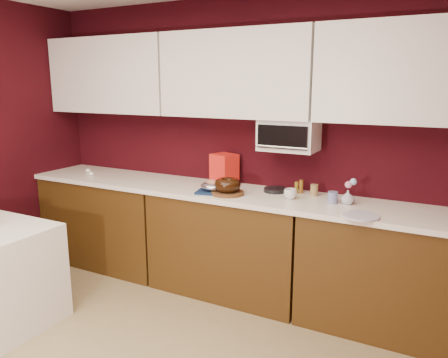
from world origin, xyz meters
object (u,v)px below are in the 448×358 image
at_px(bundt_cake, 228,185).
at_px(foil_ham_nest, 212,186).
at_px(toaster_oven, 289,135).
at_px(coffee_mug, 290,193).
at_px(flower_vase, 348,196).
at_px(pandoro_box, 224,169).
at_px(blue_jar, 333,198).

distance_m(bundt_cake, foil_ham_nest, 0.14).
xyz_separation_m(toaster_oven, coffee_mug, (0.09, -0.18, -0.43)).
relative_size(toaster_oven, foil_ham_nest, 2.30).
xyz_separation_m(bundt_cake, flower_vase, (0.92, 0.16, -0.02)).
height_order(pandoro_box, blue_jar, pandoro_box).
xyz_separation_m(foil_ham_nest, flower_vase, (1.06, 0.17, 0.00)).
bearing_deg(blue_jar, toaster_oven, 159.41).
xyz_separation_m(bundt_cake, foil_ham_nest, (-0.14, -0.01, -0.02)).
bearing_deg(pandoro_box, blue_jar, 8.22).
distance_m(foil_ham_nest, coffee_mug, 0.64).
bearing_deg(pandoro_box, foil_ham_nest, -61.67).
bearing_deg(coffee_mug, bundt_cake, -167.91).
xyz_separation_m(toaster_oven, pandoro_box, (-0.60, 0.03, -0.34)).
xyz_separation_m(toaster_oven, bundt_cake, (-0.41, -0.28, -0.40)).
height_order(pandoro_box, coffee_mug, pandoro_box).
height_order(bundt_cake, flower_vase, bundt_cake).
height_order(foil_ham_nest, pandoro_box, pandoro_box).
bearing_deg(coffee_mug, toaster_oven, 116.22).
xyz_separation_m(coffee_mug, blue_jar, (0.32, 0.02, -0.00)).
distance_m(pandoro_box, blue_jar, 1.03).
xyz_separation_m(pandoro_box, flower_vase, (1.11, -0.15, -0.08)).
relative_size(bundt_cake, flower_vase, 1.79).
distance_m(foil_ham_nest, flower_vase, 1.07).
relative_size(blue_jar, flower_vase, 0.75).
xyz_separation_m(foil_ham_nest, coffee_mug, (0.63, 0.12, -0.01)).
height_order(toaster_oven, pandoro_box, toaster_oven).
relative_size(coffee_mug, blue_jar, 1.07).
distance_m(coffee_mug, blue_jar, 0.32).
relative_size(bundt_cake, pandoro_box, 0.79).
relative_size(bundt_cake, coffee_mug, 2.24).
bearing_deg(bundt_cake, pandoro_box, 121.82).
bearing_deg(coffee_mug, flower_vase, 7.24).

